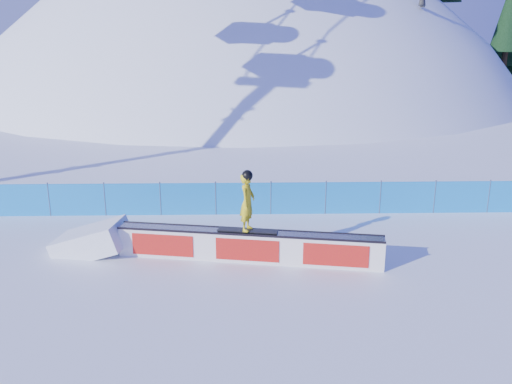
{
  "coord_description": "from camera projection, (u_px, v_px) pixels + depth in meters",
  "views": [
    {
      "loc": [
        -0.01,
        -15.2,
        6.9
      ],
      "look_at": [
        0.4,
        2.0,
        1.62
      ],
      "focal_mm": 40.0,
      "sensor_mm": 36.0,
      "label": 1
    }
  ],
  "objects": [
    {
      "name": "snowboarder",
      "position": [
        247.0,
        201.0,
        16.34
      ],
      "size": [
        1.78,
        0.72,
        1.84
      ],
      "rotation": [
        0.0,
        0.0,
        1.24
      ],
      "color": "black",
      "rests_on": "rail_box"
    },
    {
      "name": "snow_ramp",
      "position": [
        92.0,
        251.0,
        17.57
      ],
      "size": [
        2.47,
        1.78,
        1.41
      ],
      "primitive_type": null,
      "rotation": [
        0.0,
        -0.31,
        -0.17
      ],
      "color": "white",
      "rests_on": "ground"
    },
    {
      "name": "snow_hill",
      "position": [
        244.0,
        257.0,
        61.97
      ],
      "size": [
        64.0,
        64.0,
        64.0
      ],
      "color": "white",
      "rests_on": "ground"
    },
    {
      "name": "rail_box",
      "position": [
        249.0,
        246.0,
        16.74
      ],
      "size": [
        7.81,
        1.89,
        0.94
      ],
      "rotation": [
        0.0,
        0.0,
        -0.17
      ],
      "color": "white",
      "rests_on": "ground"
    },
    {
      "name": "safety_fence",
      "position": [
        243.0,
        199.0,
        20.67
      ],
      "size": [
        22.05,
        0.05,
        1.3
      ],
      "color": "#127FD4",
      "rests_on": "ground"
    },
    {
      "name": "ground",
      "position": [
        244.0,
        265.0,
        16.55
      ],
      "size": [
        160.0,
        160.0,
        0.0
      ],
      "primitive_type": "plane",
      "color": "white",
      "rests_on": "ground"
    }
  ]
}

